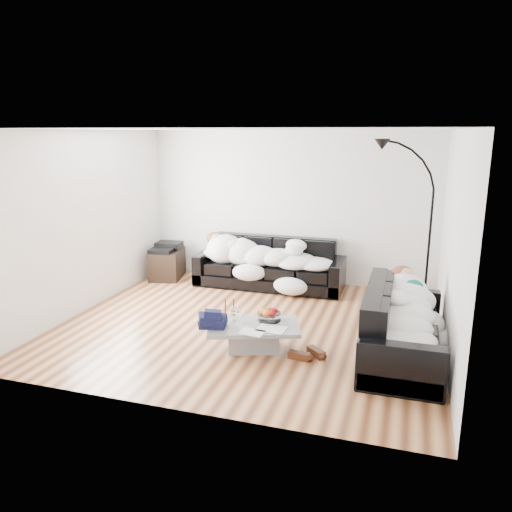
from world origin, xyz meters
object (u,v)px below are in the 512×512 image
(sleeper_right, at_px, (405,305))
(wine_glass_c, at_px, (245,318))
(sofa_right, at_px, (404,323))
(floor_lamp, at_px, (430,237))
(candle_left, at_px, (225,308))
(stereo, at_px, (166,247))
(av_cabinet, at_px, (167,264))
(wine_glass_b, at_px, (234,314))
(candle_right, at_px, (234,307))
(coffee_table, at_px, (253,337))
(sofa_back, at_px, (269,263))
(fruit_bowl, at_px, (269,314))
(sleeper_back, at_px, (269,251))
(shoes, at_px, (307,354))
(wine_glass_a, at_px, (238,314))

(sleeper_right, distance_m, wine_glass_c, 1.88)
(sofa_right, relative_size, floor_lamp, 0.94)
(candle_left, relative_size, stereo, 0.48)
(candle_left, xyz_separation_m, av_cabinet, (-1.99, 2.27, -0.17))
(sofa_right, height_order, wine_glass_b, sofa_right)
(wine_glass_b, xyz_separation_m, candle_right, (-0.07, 0.20, 0.01))
(floor_lamp, bearing_deg, sleeper_right, -112.93)
(candle_left, xyz_separation_m, stereo, (-1.99, 2.27, 0.15))
(coffee_table, xyz_separation_m, candle_left, (-0.43, 0.19, 0.26))
(sofa_back, xyz_separation_m, wine_glass_b, (0.25, -2.46, 0.00))
(sofa_back, distance_m, wine_glass_c, 2.53)
(fruit_bowl, relative_size, candle_left, 1.34)
(sleeper_back, distance_m, candle_left, 2.27)
(shoes, bearing_deg, sofa_back, 134.33)
(wine_glass_c, distance_m, candle_left, 0.37)
(floor_lamp, bearing_deg, sofa_back, 157.89)
(wine_glass_c, bearing_deg, fruit_bowl, 35.81)
(candle_right, bearing_deg, sofa_back, 94.54)
(fruit_bowl, bearing_deg, sofa_right, 5.78)
(sleeper_right, bearing_deg, av_cabinet, 62.95)
(shoes, bearing_deg, coffee_table, -163.60)
(sofa_back, distance_m, shoes, 2.82)
(av_cabinet, height_order, stereo, stereo)
(sleeper_right, xyz_separation_m, candle_left, (-2.15, -0.16, -0.21))
(sofa_right, distance_m, sleeper_back, 3.08)
(candle_right, distance_m, av_cabinet, 3.05)
(floor_lamp, bearing_deg, sofa_right, -112.93)
(sofa_back, height_order, wine_glass_c, sofa_back)
(fruit_bowl, distance_m, av_cabinet, 3.43)
(wine_glass_c, bearing_deg, wine_glass_a, 145.31)
(fruit_bowl, bearing_deg, sofa_back, 105.92)
(wine_glass_c, height_order, stereo, stereo)
(sleeper_back, bearing_deg, floor_lamp, -6.54)
(sleeper_back, distance_m, candle_right, 2.23)
(fruit_bowl, relative_size, wine_glass_a, 1.88)
(sofa_right, bearing_deg, stereo, 62.95)
(fruit_bowl, height_order, shoes, fruit_bowl)
(sofa_back, height_order, fruit_bowl, sofa_back)
(wine_glass_b, relative_size, candle_left, 0.89)
(av_cabinet, bearing_deg, candle_right, -59.22)
(wine_glass_a, bearing_deg, stereo, 132.66)
(shoes, distance_m, av_cabinet, 3.97)
(sleeper_back, xyz_separation_m, sleeper_right, (2.24, -2.10, 0.00))
(sofa_right, bearing_deg, av_cabinet, 62.95)
(av_cabinet, bearing_deg, fruit_bowl, -53.89)
(wine_glass_b, bearing_deg, av_cabinet, 131.61)
(candle_left, bearing_deg, fruit_bowl, -0.31)
(sofa_back, relative_size, candle_right, 11.64)
(fruit_bowl, bearing_deg, stereo, 138.42)
(sofa_right, bearing_deg, wine_glass_a, 97.52)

